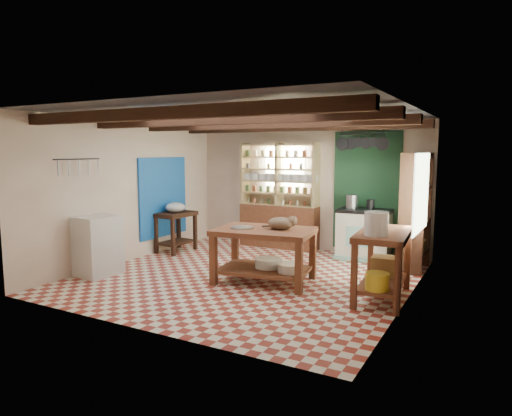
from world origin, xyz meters
The scene contains 30 objects.
floor centered at (0.00, 0.00, -0.01)m, with size 5.00×5.00×0.02m, color #9C3022.
ceiling centered at (0.00, 0.00, 2.60)m, with size 5.00×5.00×0.02m, color #404044.
wall_back centered at (0.00, 2.50, 1.30)m, with size 5.00×0.04×2.60m, color beige.
wall_front centered at (0.00, -2.50, 1.30)m, with size 5.00×0.04×2.60m, color beige.
wall_left centered at (-2.50, 0.00, 1.30)m, with size 0.04×5.00×2.60m, color beige.
wall_right centered at (2.50, 0.00, 1.30)m, with size 0.04×5.00×2.60m, color beige.
ceiling_beams centered at (0.00, 0.00, 2.48)m, with size 5.00×3.80×0.15m, color #361E12.
blue_wall_patch centered at (-2.47, 0.90, 1.10)m, with size 0.04×1.40×1.60m, color blue.
green_wall_patch centered at (1.25, 2.47, 1.25)m, with size 1.30×0.04×2.30m, color #1B4529.
window_back centered at (-0.50, 2.48, 1.70)m, with size 0.90×0.02×0.80m, color silver.
window_right centered at (2.48, 1.00, 1.40)m, with size 0.02×1.30×1.20m, color silver.
utensil_rail centered at (-2.44, -1.20, 1.78)m, with size 0.06×0.90×0.28m, color black.
pot_rack centered at (1.25, 2.05, 2.18)m, with size 0.86×0.12×0.36m, color black.
shelving_unit centered at (-0.55, 2.31, 1.10)m, with size 1.70×0.34×2.20m, color tan.
tall_rack centered at (2.28, 1.80, 1.00)m, with size 0.40×0.86×2.00m, color #361E12.
work_table centered at (0.38, -0.12, 0.42)m, with size 1.48×0.99×0.84m, color brown.
stove centered at (1.32, 2.15, 0.47)m, with size 0.97×0.65×0.95m, color beige.
prep_table centered at (-2.20, 0.94, 0.40)m, with size 0.55×0.79×0.80m, color #361E12.
white_cabinet centered at (-2.22, -1.06, 0.49)m, with size 0.54×0.65×0.98m, color silver.
right_counter centered at (2.18, -0.05, 0.47)m, with size 0.66×1.31×0.94m, color brown.
cat centered at (0.62, -0.04, 0.93)m, with size 0.42×0.32×0.19m, color #85684D.
steel_tray centered at (0.04, -0.22, 0.85)m, with size 0.37×0.37×0.02m, color #95969C.
basin_large centered at (0.42, -0.07, 0.29)m, with size 0.42×0.42×0.14m, color silver.
basin_small centered at (0.83, -0.16, 0.29)m, with size 0.38×0.38×0.13m, color silver.
kettle_left centered at (1.07, 2.14, 1.08)m, with size 0.22×0.22×0.26m, color #95969C.
kettle_right centered at (1.42, 2.16, 1.04)m, with size 0.15×0.15×0.18m, color black.
enamel_bowl centered at (-2.20, 0.94, 0.90)m, with size 0.40×0.40×0.20m, color silver.
white_bucket centered at (2.16, -0.40, 1.10)m, with size 0.31×0.31×0.31m, color silver.
wicker_basket centered at (2.16, 0.25, 0.39)m, with size 0.39×0.31×0.27m, color olive.
yellow_tub centered at (2.22, -0.50, 0.36)m, with size 0.30×0.30×0.22m, color gold.
Camera 1 is at (3.58, -6.26, 2.03)m, focal length 32.00 mm.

